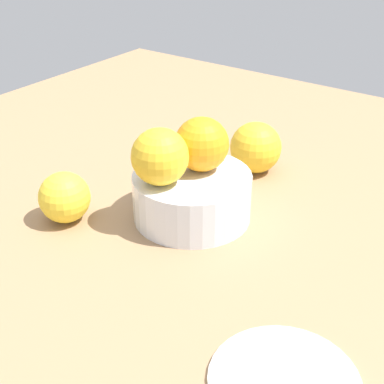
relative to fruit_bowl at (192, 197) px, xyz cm
name	(u,v)px	position (x,y,z in cm)	size (l,w,h in cm)	color
ground_plane	(192,223)	(0.00, 0.00, -3.72)	(110.00, 110.00, 2.00)	#997551
fruit_bowl	(192,197)	(0.00, 0.00, 0.00)	(14.14, 14.14, 5.69)	silver
orange_in_bowl_0	(202,144)	(1.94, -0.09, 6.20)	(6.46, 6.46, 6.46)	orange
orange_in_bowl_1	(160,157)	(-3.56, 1.83, 6.24)	(6.54, 6.54, 6.54)	yellow
orange_loose_0	(257,148)	(15.08, -0.14, 0.84)	(7.11, 7.11, 7.11)	yellow
orange_loose_1	(65,197)	(-9.32, 11.86, 0.35)	(6.14, 6.14, 6.14)	yellow
side_plate	(284,379)	(-16.53, -21.10, -2.32)	(12.58, 12.58, 0.80)	silver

